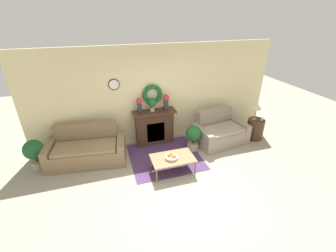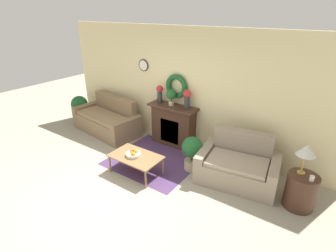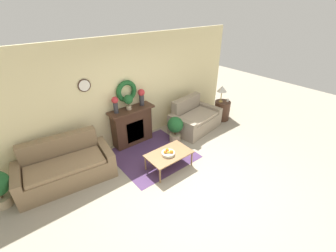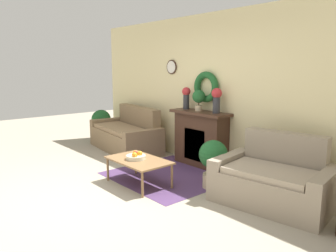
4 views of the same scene
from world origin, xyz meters
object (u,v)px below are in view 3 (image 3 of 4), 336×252
Objects in this scene: loveseat_right at (194,119)px; coffee_table at (169,155)px; side_table_by_loveseat at (222,110)px; vase_on_mantel_left at (115,104)px; couch_left at (66,167)px; fruit_bowl at (168,153)px; potted_plant_floor_by_loveseat at (175,127)px; vase_on_mantel_right at (141,96)px; fireplace at (132,126)px; potted_plant_on_mantel at (128,100)px; table_lamp at (222,89)px; mug at (228,100)px.

coffee_table is (-1.73, -0.93, 0.05)m from loveseat_right.
vase_on_mantel_left is (-3.30, 0.64, 0.93)m from side_table_by_loveseat.
couch_left is 6.67× the size of fruit_bowl.
vase_on_mantel_right is at bearing 128.99° from potted_plant_floor_by_loveseat.
potted_plant_on_mantel reaches higher than fireplace.
vase_on_mantel_right is at bearing 79.19° from coffee_table.
side_table_by_loveseat is 0.83× the size of potted_plant_floor_by_loveseat.
side_table_by_loveseat is 0.72m from table_lamp.
potted_plant_on_mantel is (-0.12, 1.42, 0.87)m from coffee_table.
couch_left is at bearing 175.92° from mug.
table_lamp is at bearing 4.84° from couch_left.
potted_plant_on_mantel is at bearing -3.38° from vase_on_mantel_left.
table_lamp is 2.03m from potted_plant_floor_by_loveseat.
couch_left is 1.26× the size of loveseat_right.
loveseat_right is 2.43m from vase_on_mantel_left.
couch_left is 4.76m from side_table_by_loveseat.
couch_left is at bearing 169.42° from loveseat_right.
side_table_by_loveseat is at bearing -15.12° from loveseat_right.
fruit_bowl is 0.58× the size of table_lamp.
vase_on_mantel_right is at bearing 17.13° from couch_left.
fireplace is 3.98× the size of fruit_bowl.
loveseat_right is at bearing -14.73° from potted_plant_on_mantel.
loveseat_right is 2.61× the size of side_table_by_loveseat.
fireplace is at bearing -0.84° from vase_on_mantel_left.
fireplace is 0.75× the size of loveseat_right.
fruit_bowl is 1.16m from potted_plant_floor_by_loveseat.
fireplace reaches higher than couch_left.
potted_plant_on_mantel is (0.34, -0.02, -0.00)m from vase_on_mantel_left.
coffee_table is 11.45× the size of mug.
mug is (1.22, -0.21, 0.33)m from loveseat_right.
table_lamp is 2.58m from vase_on_mantel_right.
vase_on_mantel_left is at bearing 107.78° from coffee_table.
table_lamp is 1.20× the size of vase_on_mantel_right.
fruit_bowl is 0.69× the size of vase_on_mantel_right.
mug is 3.53m from vase_on_mantel_left.
potted_plant_floor_by_loveseat is at bearing 41.47° from fruit_bowl.
side_table_by_loveseat is 1.59× the size of potted_plant_on_mantel.
table_lamp is 0.71× the size of potted_plant_floor_by_loveseat.
mug is at bearing -0.89° from potted_plant_floor_by_loveseat.
couch_left is 3.29× the size of side_table_by_loveseat.
vase_on_mantel_left reaches higher than side_table_by_loveseat.
potted_plant_on_mantel is at bearing 94.94° from coffee_table.
vase_on_mantel_right reaches higher than coffee_table.
potted_plant_floor_by_loveseat is at bearing -177.07° from loveseat_right.
potted_plant_on_mantel reaches higher than table_lamp.
coffee_table is at bearing -160.18° from loveseat_right.
mug is at bearing -37.87° from side_table_by_loveseat.
vase_on_mantel_left is (-3.41, 0.72, 0.59)m from mug.
table_lamp is (1.05, -0.08, 0.70)m from loveseat_right.
vase_on_mantel_left is 1.08× the size of potted_plant_on_mantel.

